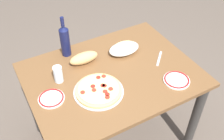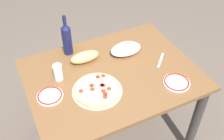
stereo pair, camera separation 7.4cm
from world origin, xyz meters
name	(u,v)px [view 1 (the left image)]	position (x,y,z in m)	size (l,w,h in m)	color
ground_plane	(112,136)	(0.00, 0.00, 0.00)	(8.00, 8.00, 0.00)	brown
dining_table	(112,87)	(0.00, 0.00, 0.62)	(1.17, 0.88, 0.76)	brown
pepperoni_pizza	(99,90)	(-0.16, -0.11, 0.77)	(0.33, 0.33, 0.03)	#B7B7BC
baked_pasta_dish	(124,48)	(0.19, 0.16, 0.80)	(0.24, 0.15, 0.08)	white
wine_bottle	(65,40)	(-0.20, 0.35, 0.89)	(0.07, 0.07, 0.32)	#141942
water_glass	(58,74)	(-0.35, 0.11, 0.82)	(0.06, 0.06, 0.12)	silver
side_plate_near	(177,80)	(0.34, -0.28, 0.77)	(0.18, 0.18, 0.02)	white
side_plate_far	(51,98)	(-0.45, -0.03, 0.77)	(0.17, 0.17, 0.02)	white
bread_loaf	(84,58)	(-0.12, 0.20, 0.80)	(0.21, 0.09, 0.08)	tan
fork_right	(159,58)	(0.38, -0.03, 0.76)	(0.17, 0.02, 0.01)	#B7B7BC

